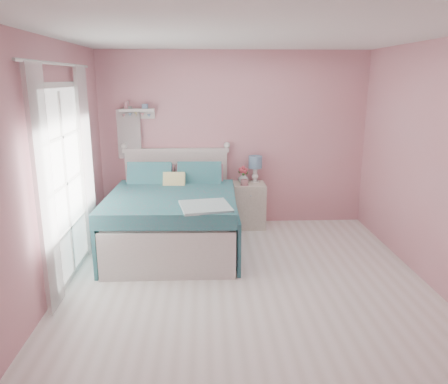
{
  "coord_description": "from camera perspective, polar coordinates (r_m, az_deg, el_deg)",
  "views": [
    {
      "loc": [
        -0.44,
        -4.31,
        2.2
      ],
      "look_at": [
        -0.19,
        1.2,
        0.76
      ],
      "focal_mm": 35.0,
      "sensor_mm": 36.0,
      "label": 1
    }
  ],
  "objects": [
    {
      "name": "wall_shelf",
      "position": [
        6.59,
        -11.31,
        10.33
      ],
      "size": [
        0.5,
        0.15,
        0.25
      ],
      "color": "silver",
      "rests_on": "room_shell"
    },
    {
      "name": "vase",
      "position": [
        6.55,
        2.52,
        1.88
      ],
      "size": [
        0.17,
        0.17,
        0.16
      ],
      "primitive_type": "imported",
      "rotation": [
        0.0,
        0.0,
        0.17
      ],
      "color": "silver",
      "rests_on": "nightstand"
    },
    {
      "name": "bed",
      "position": [
        5.83,
        -6.66,
        -3.37
      ],
      "size": [
        1.66,
        2.06,
        1.18
      ],
      "rotation": [
        0.0,
        0.0,
        -0.03
      ],
      "color": "silver",
      "rests_on": "floor"
    },
    {
      "name": "nightstand",
      "position": [
        6.61,
        3.29,
        -1.71
      ],
      "size": [
        0.47,
        0.46,
        0.67
      ],
      "color": "beige",
      "rests_on": "floor"
    },
    {
      "name": "roses",
      "position": [
        6.52,
        2.52,
        2.88
      ],
      "size": [
        0.14,
        0.11,
        0.12
      ],
      "color": "#C64353",
      "rests_on": "vase"
    },
    {
      "name": "french_door",
      "position": [
        5.08,
        -20.02,
        0.96
      ],
      "size": [
        0.04,
        1.32,
        2.16
      ],
      "color": "silver",
      "rests_on": "floor"
    },
    {
      "name": "curtain_far",
      "position": [
        5.74,
        -17.49,
        3.75
      ],
      "size": [
        0.04,
        0.4,
        2.32
      ],
      "primitive_type": "cube",
      "color": "white",
      "rests_on": "floor"
    },
    {
      "name": "table_lamp",
      "position": [
        6.55,
        4.11,
        3.67
      ],
      "size": [
        0.2,
        0.2,
        0.4
      ],
      "color": "white",
      "rests_on": "nightstand"
    },
    {
      "name": "room_shell",
      "position": [
        4.38,
        3.28,
        6.56
      ],
      "size": [
        4.5,
        4.5,
        4.5
      ],
      "color": "#D2858E",
      "rests_on": "floor"
    },
    {
      "name": "teacup",
      "position": [
        6.4,
        2.69,
        1.26
      ],
      "size": [
        0.12,
        0.12,
        0.09
      ],
      "primitive_type": "imported",
      "rotation": [
        0.0,
        0.0,
        -0.09
      ],
      "color": "#C48389",
      "rests_on": "nightstand"
    },
    {
      "name": "floor",
      "position": [
        4.86,
        3.0,
        -12.28
      ],
      "size": [
        4.5,
        4.5,
        0.0
      ],
      "primitive_type": "plane",
      "color": "silver",
      "rests_on": "ground"
    },
    {
      "name": "hanging_dress",
      "position": [
        6.63,
        -12.28,
        7.4
      ],
      "size": [
        0.34,
        0.03,
        0.72
      ],
      "primitive_type": "cube",
      "color": "white",
      "rests_on": "room_shell"
    },
    {
      "name": "curtain_near",
      "position": [
        4.35,
        -22.34,
        0.0
      ],
      "size": [
        0.04,
        0.4,
        2.32
      ],
      "primitive_type": "cube",
      "color": "white",
      "rests_on": "floor"
    }
  ]
}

